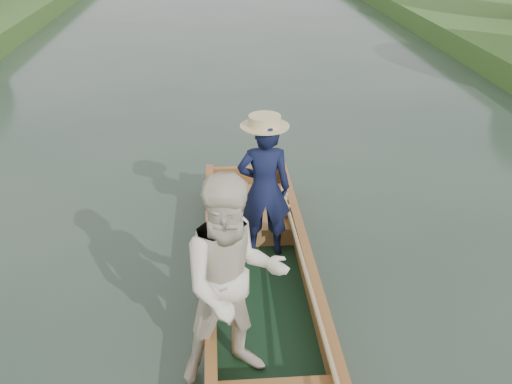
{
  "coord_description": "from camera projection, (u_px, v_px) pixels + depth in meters",
  "views": [
    {
      "loc": [
        -0.41,
        -4.81,
        3.71
      ],
      "look_at": [
        0.0,
        0.6,
        0.95
      ],
      "focal_mm": 40.0,
      "sensor_mm": 36.0,
      "label": 1
    }
  ],
  "objects": [
    {
      "name": "punt",
      "position": [
        251.0,
        261.0,
        5.41
      ],
      "size": [
        1.39,
        5.0,
        1.95
      ],
      "color": "black",
      "rests_on": "ground"
    },
    {
      "name": "ground",
      "position": [
        260.0,
        298.0,
        5.98
      ],
      "size": [
        120.0,
        120.0,
        0.0
      ],
      "primitive_type": "plane",
      "color": "#283D30",
      "rests_on": "ground"
    }
  ]
}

